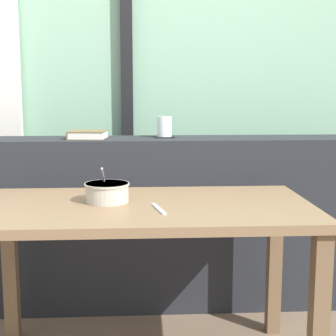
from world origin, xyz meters
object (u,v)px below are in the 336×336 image
at_px(breakfast_table, 145,228).
at_px(closed_book, 88,135).
at_px(juice_glass, 164,128).
at_px(soup_bowl, 107,193).
at_px(coaster_square, 164,137).
at_px(fork_utensil, 158,209).

height_order(breakfast_table, closed_book, closed_book).
relative_size(juice_glass, soup_bowl, 0.57).
bearing_deg(closed_book, coaster_square, 5.97).
height_order(breakfast_table, coaster_square, coaster_square).
bearing_deg(coaster_square, juice_glass, 180.00).
bearing_deg(fork_utensil, soup_bowl, 132.45).
bearing_deg(juice_glass, fork_utensil, -94.58).
bearing_deg(soup_bowl, fork_utensil, -35.08).
distance_m(breakfast_table, coaster_square, 0.74).
height_order(juice_glass, soup_bowl, juice_glass).
height_order(soup_bowl, fork_utensil, soup_bowl).
height_order(coaster_square, juice_glass, juice_glass).
bearing_deg(closed_book, fork_utensil, -65.80).
relative_size(breakfast_table, coaster_square, 12.96).
bearing_deg(soup_bowl, breakfast_table, -17.08).
bearing_deg(closed_book, juice_glass, 5.97).
xyz_separation_m(closed_book, soup_bowl, (0.13, -0.59, -0.18)).
distance_m(coaster_square, fork_utensil, 0.79).
relative_size(soup_bowl, fork_utensil, 1.05).
xyz_separation_m(breakfast_table, juice_glass, (0.11, 0.67, 0.34)).
height_order(coaster_square, fork_utensil, coaster_square).
xyz_separation_m(breakfast_table, coaster_square, (0.11, 0.67, 0.29)).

